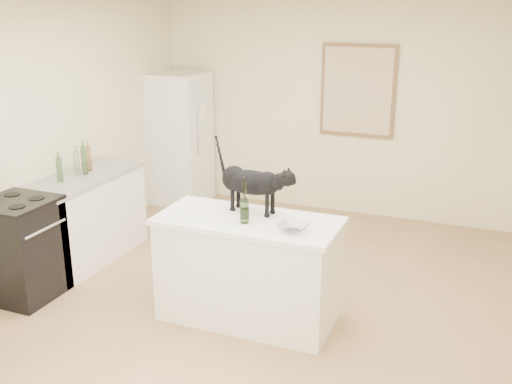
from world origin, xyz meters
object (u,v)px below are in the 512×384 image
object	(u,v)px
black_cat	(251,186)
glass_bowl	(293,228)
fridge	(179,139)
stove	(21,250)
wine_bottle	(244,203)

from	to	relation	value
black_cat	glass_bowl	bearing A→B (deg)	-25.15
fridge	glass_bowl	size ratio (longest dim) A/B	7.24
stove	black_cat	distance (m)	2.20
fridge	wine_bottle	bearing A→B (deg)	-52.06
wine_bottle	black_cat	bearing A→B (deg)	100.68
black_cat	glass_bowl	distance (m)	0.59
fridge	wine_bottle	size ratio (longest dim) A/B	5.14
stove	wine_bottle	distance (m)	2.17
stove	black_cat	world-z (taller)	black_cat
black_cat	wine_bottle	distance (m)	0.27
stove	fridge	xyz separation A→B (m)	(0.00, 2.95, 0.40)
stove	wine_bottle	bearing A→B (deg)	8.55
stove	wine_bottle	xyz separation A→B (m)	(2.06, 0.31, 0.62)
wine_bottle	fridge	bearing A→B (deg)	127.94
black_cat	wine_bottle	xyz separation A→B (m)	(0.05, -0.26, -0.06)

